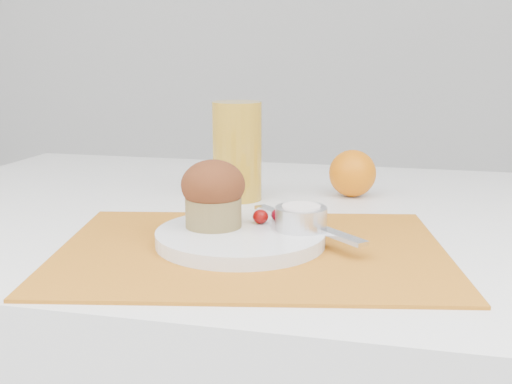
% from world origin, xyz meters
% --- Properties ---
extents(placemat, '(0.51, 0.41, 0.00)m').
position_xyz_m(placemat, '(0.03, -0.14, 0.75)').
color(placemat, '#C26F1B').
rests_on(placemat, table).
extents(plate, '(0.21, 0.21, 0.02)m').
position_xyz_m(plate, '(0.01, -0.12, 0.76)').
color(plate, white).
rests_on(plate, placemat).
extents(ramekin, '(0.08, 0.08, 0.03)m').
position_xyz_m(ramekin, '(0.08, -0.10, 0.78)').
color(ramekin, silver).
rests_on(ramekin, plate).
extents(cream, '(0.06, 0.06, 0.01)m').
position_xyz_m(cream, '(0.08, -0.10, 0.80)').
color(cream, white).
rests_on(cream, ramekin).
extents(raspberry_near, '(0.02, 0.02, 0.02)m').
position_xyz_m(raspberry_near, '(0.03, -0.09, 0.78)').
color(raspberry_near, '#590302').
rests_on(raspberry_near, plate).
extents(raspberry_far, '(0.02, 0.02, 0.02)m').
position_xyz_m(raspberry_far, '(0.04, -0.07, 0.78)').
color(raspberry_far, '#4E020B').
rests_on(raspberry_far, plate).
extents(butter_knife, '(0.16, 0.15, 0.01)m').
position_xyz_m(butter_knife, '(0.08, -0.08, 0.77)').
color(butter_knife, silver).
rests_on(butter_knife, plate).
extents(orange, '(0.08, 0.08, 0.08)m').
position_xyz_m(orange, '(0.11, 0.18, 0.79)').
color(orange, orange).
rests_on(orange, table).
extents(juice_glass, '(0.09, 0.09, 0.15)m').
position_xyz_m(juice_glass, '(-0.06, 0.12, 0.83)').
color(juice_glass, gold).
rests_on(juice_glass, table).
extents(muffin, '(0.08, 0.08, 0.08)m').
position_xyz_m(muffin, '(-0.03, -0.11, 0.81)').
color(muffin, olive).
rests_on(muffin, plate).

